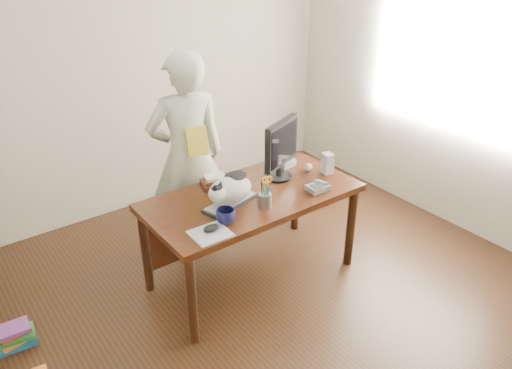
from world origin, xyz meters
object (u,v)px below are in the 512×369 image
Objects in this scene: phone at (318,187)px; baseball at (308,167)px; pen_cup at (265,199)px; calculator at (281,161)px; monitor at (281,147)px; mouse at (211,228)px; keyboard at (231,203)px; book_stack at (217,181)px; cat at (229,189)px; coffee_mug at (226,216)px; person at (187,156)px; book_pile_b at (15,336)px; desk at (246,207)px; speaker at (327,164)px.

baseball is at bearing 64.80° from phone.
pen_cup is 1.06× the size of calculator.
monitor is at bearing -141.90° from calculator.
phone is at bearing 2.54° from mouse.
book_stack is (0.08, 0.30, 0.03)m from keyboard.
cat is at bearing -171.64° from keyboard.
cat is at bearing 38.73° from mouse.
mouse is 0.41× the size of book_stack.
coffee_mug is 1.01m from baseball.
cat reaches higher than phone.
cat is 0.38m from mouse.
person reaches higher than book_pile_b.
monitor reaches higher than desk.
desk is 12.30× the size of coffee_mug.
speaker reaches higher than calculator.
phone reaches higher than desk.
mouse is at bearing 82.01° from person.
desk is 5.80× the size of book_stack.
desk is at bearing 82.09° from pen_cup.
person is at bearing 141.17° from baseball.
pen_cup is at bearing -149.56° from calculator.
monitor is at bearing 22.75° from coffee_mug.
book_stack is (-0.09, 0.47, -0.03)m from pen_cup.
phone reaches higher than mouse.
book_pile_b is at bearing 150.92° from cat.
speaker is 0.61× the size of book_stack.
person is at bearing 71.12° from mouse.
monitor is 7.11× the size of baseball.
phone is 0.33m from baseball.
cat is (-0.01, -0.01, 0.11)m from keyboard.
monitor reaches higher than baseball.
desk is at bearing 176.06° from speaker.
baseball is (1.11, 0.30, 0.01)m from mouse.
desk is 0.66m from person.
monitor is at bearing -1.20° from book_stack.
desk is at bearing 38.35° from coffee_mug.
mouse is 1.15m from baseball.
person is (-0.60, 0.90, 0.09)m from phone.
book_stack is at bearing 58.57° from cat.
calculator reaches higher than book_pile_b.
monitor is (0.34, -0.00, 0.42)m from desk.
coffee_mug reaches higher than phone.
book_stack is 1.21× the size of calculator.
pen_cup is 2.12× the size of mouse.
pen_cup is 0.14× the size of person.
coffee_mug is 0.82m from phone.
keyboard is 1.69× the size of book_stack.
monitor is 2.28m from book_pile_b.
book_stack is at bearing 163.17° from baseball.
phone is (0.44, -0.32, 0.17)m from desk.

